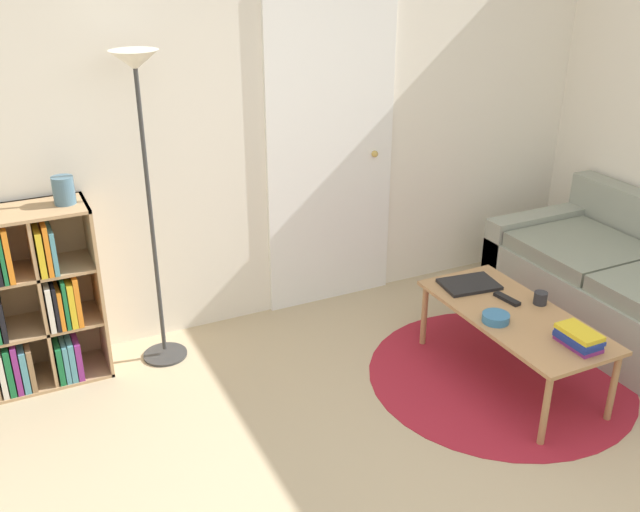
# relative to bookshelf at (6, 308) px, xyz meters

# --- Properties ---
(wall_back) EXTENTS (7.63, 0.11, 2.60)m
(wall_back) POSITION_rel_bookshelf_xyz_m (1.69, 0.22, 0.80)
(wall_back) COLOR silver
(wall_back) RESTS_ON ground_plane
(rug) EXTENTS (1.50, 1.50, 0.01)m
(rug) POSITION_rel_bookshelf_xyz_m (2.49, -1.13, -0.48)
(rug) COLOR maroon
(rug) RESTS_ON ground_plane
(bookshelf) EXTENTS (0.92, 0.34, 1.02)m
(bookshelf) POSITION_rel_bookshelf_xyz_m (0.00, 0.00, 0.00)
(bookshelf) COLOR tan
(bookshelf) RESTS_ON ground_plane
(floor_lamp) EXTENTS (0.26, 0.26, 1.80)m
(floor_lamp) POSITION_rel_bookshelf_xyz_m (0.81, -0.07, 0.95)
(floor_lamp) COLOR #333333
(floor_lamp) RESTS_ON ground_plane
(couch) EXTENTS (0.91, 1.78, 0.77)m
(couch) POSITION_rel_bookshelf_xyz_m (3.58, -1.08, -0.21)
(couch) COLOR gray
(couch) RESTS_ON ground_plane
(coffee_table) EXTENTS (0.53, 1.14, 0.43)m
(coffee_table) POSITION_rel_bookshelf_xyz_m (2.52, -1.16, -0.10)
(coffee_table) COLOR #AD7F51
(coffee_table) RESTS_ON ground_plane
(laptop) EXTENTS (0.35, 0.27, 0.02)m
(laptop) POSITION_rel_bookshelf_xyz_m (2.49, -0.78, -0.05)
(laptop) COLOR black
(laptop) RESTS_ON coffee_table
(bowl) EXTENTS (0.15, 0.15, 0.05)m
(bowl) POSITION_rel_bookshelf_xyz_m (2.36, -1.19, -0.04)
(bowl) COLOR teal
(bowl) RESTS_ON coffee_table
(book_stack_on_table) EXTENTS (0.14, 0.24, 0.10)m
(book_stack_on_table) POSITION_rel_bookshelf_xyz_m (2.57, -1.57, -0.01)
(book_stack_on_table) COLOR #7F287A
(book_stack_on_table) RESTS_ON coffee_table
(cup) EXTENTS (0.08, 0.08, 0.07)m
(cup) POSITION_rel_bookshelf_xyz_m (2.71, -1.14, -0.02)
(cup) COLOR #28282D
(cup) RESTS_ON coffee_table
(remote) EXTENTS (0.07, 0.18, 0.02)m
(remote) POSITION_rel_bookshelf_xyz_m (2.57, -1.02, -0.05)
(remote) COLOR black
(remote) RESTS_ON coffee_table
(vase_on_shelf) EXTENTS (0.11, 0.11, 0.15)m
(vase_on_shelf) POSITION_rel_bookshelf_xyz_m (0.39, 0.00, 0.61)
(vase_on_shelf) COLOR slate
(vase_on_shelf) RESTS_ON bookshelf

